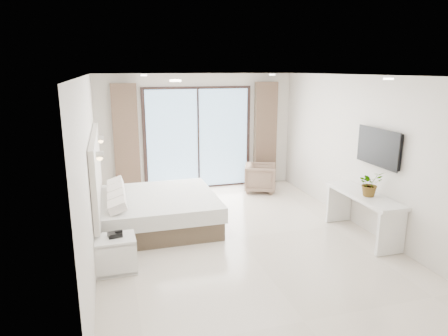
{
  "coord_description": "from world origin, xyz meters",
  "views": [
    {
      "loc": [
        -1.99,
        -6.0,
        2.8
      ],
      "look_at": [
        -0.14,
        0.4,
        1.14
      ],
      "focal_mm": 32.0,
      "sensor_mm": 36.0,
      "label": 1
    }
  ],
  "objects_px": {
    "bed": "(157,211)",
    "armchair": "(260,177)",
    "nightstand": "(116,254)",
    "console_desk": "(363,205)"
  },
  "relations": [
    {
      "from": "bed",
      "to": "armchair",
      "type": "xyz_separation_m",
      "value": [
        2.6,
        1.51,
        0.05
      ]
    },
    {
      "from": "bed",
      "to": "nightstand",
      "type": "relative_size",
      "value": 3.68
    },
    {
      "from": "nightstand",
      "to": "armchair",
      "type": "height_order",
      "value": "armchair"
    },
    {
      "from": "bed",
      "to": "console_desk",
      "type": "distance_m",
      "value": 3.61
    },
    {
      "from": "bed",
      "to": "armchair",
      "type": "bearing_deg",
      "value": 30.17
    },
    {
      "from": "bed",
      "to": "nightstand",
      "type": "bearing_deg",
      "value": -116.66
    },
    {
      "from": "nightstand",
      "to": "console_desk",
      "type": "height_order",
      "value": "console_desk"
    },
    {
      "from": "console_desk",
      "to": "nightstand",
      "type": "bearing_deg",
      "value": -178.97
    },
    {
      "from": "nightstand",
      "to": "console_desk",
      "type": "relative_size",
      "value": 0.35
    },
    {
      "from": "nightstand",
      "to": "console_desk",
      "type": "xyz_separation_m",
      "value": [
        4.06,
        0.07,
        0.31
      ]
    }
  ]
}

